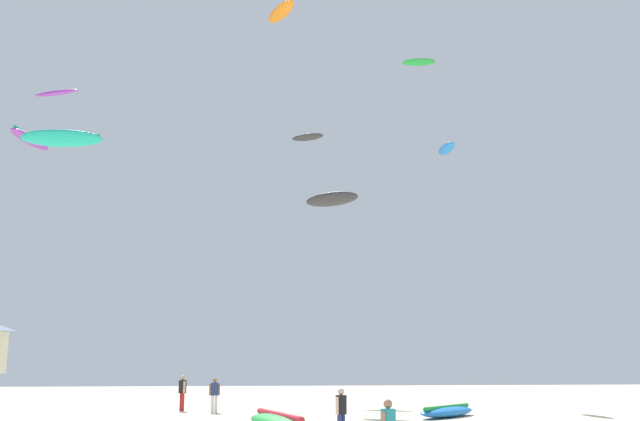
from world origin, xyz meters
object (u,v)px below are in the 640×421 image
Objects in this scene: person_right at (341,409)px; kite_grounded_near at (447,411)px; kite_aloft_1 at (30,139)px; kite_aloft_3 at (56,93)px; person_midground at (182,390)px; kite_aloft_9 at (281,12)px; kite_grounded_far at (279,421)px; person_left at (214,392)px; kite_aloft_7 at (447,149)px; kite_aloft_2 at (62,138)px; kite_aloft_5 at (332,199)px; kite_aloft_8 at (419,62)px; kite_aloft_0 at (308,137)px.

person_right is 0.40× the size of kite_grounded_near.
kite_aloft_3 reaches higher than kite_aloft_1.
kite_aloft_9 is at bearing -147.42° from person_midground.
kite_grounded_near is at bearing 33.98° from kite_grounded_far.
person_midground is 15.04m from person_right.
kite_aloft_1 is at bearing -65.98° from person_midground.
kite_grounded_near is 1.07× the size of kite_aloft_9.
kite_aloft_1 is at bearing -7.61° from person_right.
person_right is (4.43, -12.37, -0.03)m from person_left.
kite_aloft_1 is 18.94m from kite_aloft_9.
kite_aloft_7 is (4.48, 13.38, 16.28)m from kite_grounded_near.
kite_aloft_7 is at bearing -2.62° from kite_aloft_9.
person_right is 0.52× the size of kite_aloft_3.
kite_aloft_3 is at bearing -62.22° from kite_aloft_1.
kite_aloft_7 is at bearing 179.25° from person_midground.
kite_aloft_2 is at bearing -138.18° from kite_aloft_9.
person_left is 9.46m from kite_grounded_far.
kite_aloft_7 reaches higher than kite_grounded_far.
kite_grounded_near is at bearing -31.90° from kite_aloft_1.
person_left is (1.63, -1.39, -0.06)m from person_midground.
person_right is (6.06, -13.76, -0.09)m from person_midground.
kite_aloft_2 is (-6.35, -1.61, 12.34)m from person_midground.
person_midground is 0.44× the size of kite_grounded_near.
kite_grounded_far is 17.34m from kite_aloft_5.
person_left is 0.68× the size of kite_aloft_8.
kite_grounded_near is at bearing -79.34° from person_right.
kite_aloft_9 is at bearing 21.78° from kite_aloft_3.
kite_grounded_far reaches higher than kite_grounded_near.
kite_aloft_5 reaches higher than person_right.
kite_aloft_9 is (3.42, 9.98, 25.35)m from person_left.
kite_aloft_1 is at bearing 176.56° from kite_aloft_8.
person_right is 3.81m from kite_grounded_far.
kite_aloft_3 reaches higher than kite_aloft_7.
person_midground reaches higher than person_left.
kite_aloft_8 is (22.66, 4.21, 4.87)m from kite_aloft_3.
kite_aloft_5 reaches higher than kite_grounded_near.
kite_aloft_0 is 22.46m from kite_aloft_2.
kite_aloft_8 is (6.71, 5.17, 11.04)m from kite_aloft_5.
kite_aloft_9 reaches higher than kite_aloft_3.
kite_aloft_5 reaches higher than person_left.
person_left is 14.75m from kite_aloft_2.
kite_aloft_5 is at bearing -142.40° from kite_aloft_8.
kite_aloft_1 is 26.41m from kite_aloft_8.
kite_grounded_far is 25.39m from kite_aloft_3.
kite_aloft_0 reaches higher than person_right.
person_left is 0.30× the size of kite_grounded_far.
kite_aloft_8 is at bearing -6.48° from kite_aloft_9.
person_midground reaches higher than person_right.
kite_aloft_5 is at bearing -146.35° from kite_aloft_7.
person_midground is 0.32× the size of kite_grounded_far.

